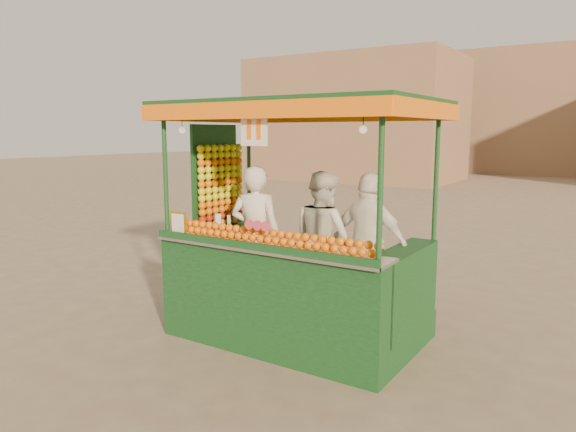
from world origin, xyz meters
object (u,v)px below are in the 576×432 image
Objects in this scene: juice_cart at (288,264)px; vendor_left at (256,235)px; vendor_middle at (323,239)px; vendor_right at (369,243)px.

juice_cart is 0.58m from vendor_left.
juice_cart is at bearing 86.19° from vendor_middle.
vendor_left is 1.35m from vendor_right.
juice_cart reaches higher than vendor_right.
vendor_right is (1.29, 0.40, -0.03)m from vendor_left.
juice_cart reaches higher than vendor_middle.
vendor_right is at bearing 31.85° from juice_cart.
vendor_left is (-0.51, 0.08, 0.27)m from juice_cart.
vendor_middle is (0.22, 0.43, 0.24)m from juice_cart.
vendor_left reaches higher than vendor_middle.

